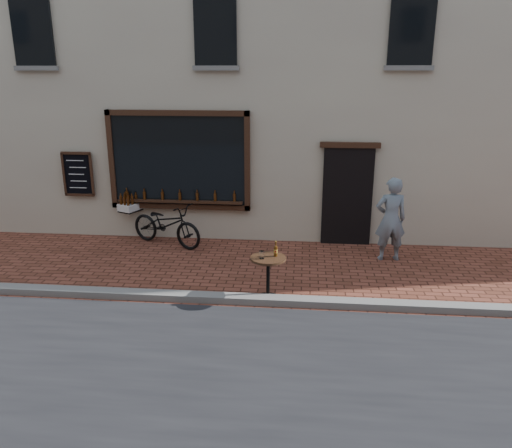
{
  "coord_description": "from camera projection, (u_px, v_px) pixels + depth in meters",
  "views": [
    {
      "loc": [
        0.92,
        -7.51,
        3.79
      ],
      "look_at": [
        0.07,
        1.2,
        1.1
      ],
      "focal_mm": 35.0,
      "sensor_mm": 36.0,
      "label": 1
    }
  ],
  "objects": [
    {
      "name": "bistro_table",
      "position": [
        268.0,
        270.0,
        8.48
      ],
      "size": [
        0.61,
        0.61,
        1.04
      ],
      "color": "black",
      "rests_on": "ground"
    },
    {
      "name": "kerb",
      "position": [
        246.0,
        299.0,
        8.51
      ],
      "size": [
        90.0,
        0.25,
        0.12
      ],
      "primitive_type": "cube",
      "color": "slate",
      "rests_on": "ground"
    },
    {
      "name": "shop_building",
      "position": [
        273.0,
        23.0,
        13.05
      ],
      "size": [
        28.0,
        6.2,
        10.0
      ],
      "color": "beige",
      "rests_on": "ground"
    },
    {
      "name": "pedestrian",
      "position": [
        391.0,
        219.0,
        10.23
      ],
      "size": [
        0.69,
        0.5,
        1.75
      ],
      "primitive_type": "imported",
      "rotation": [
        0.0,
        0.0,
        3.27
      ],
      "color": "slate",
      "rests_on": "ground"
    },
    {
      "name": "ground",
      "position": [
        245.0,
        308.0,
        8.34
      ],
      "size": [
        90.0,
        90.0,
        0.0
      ],
      "primitive_type": "plane",
      "color": "#5C2C1E",
      "rests_on": "ground"
    },
    {
      "name": "cargo_bicycle",
      "position": [
        165.0,
        223.0,
        11.23
      ],
      "size": [
        2.21,
        1.43,
        1.05
      ],
      "rotation": [
        0.0,
        0.0,
        1.15
      ],
      "color": "black",
      "rests_on": "ground"
    }
  ]
}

